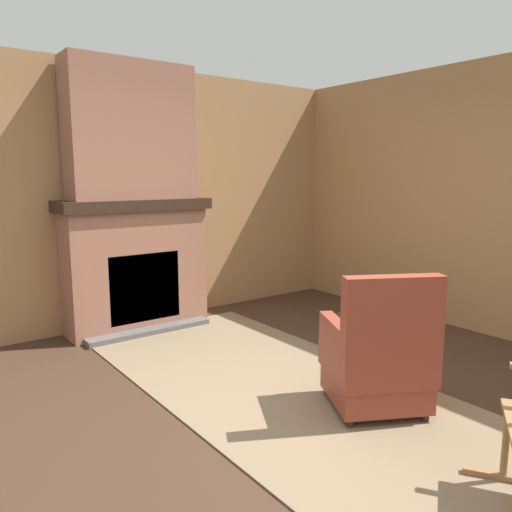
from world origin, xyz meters
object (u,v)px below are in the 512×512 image
Objects in this scene: armchair at (378,360)px; storage_case at (147,191)px; oil_lamp_vase at (97,189)px; firewood_stack at (362,314)px.

storage_case reaches higher than armchair.
storage_case is (0.00, 0.52, -0.03)m from oil_lamp_vase.
firewood_stack is 1.82× the size of oil_lamp_vase.
firewood_stack is at bearing 50.47° from storage_case.
armchair is at bearing -45.93° from firewood_stack.
oil_lamp_vase is at bearing -90.01° from storage_case.
armchair is at bearing 17.35° from oil_lamp_vase.
storage_case is (-1.43, -1.73, 1.28)m from firewood_stack.
firewood_stack is (-1.34, 1.39, -0.23)m from armchair.
oil_lamp_vase reaches higher than firewood_stack.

